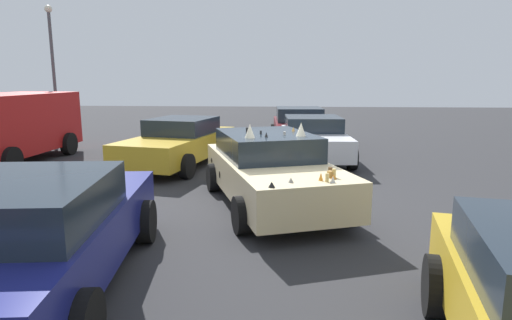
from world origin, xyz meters
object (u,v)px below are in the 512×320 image
object	(u,v)px
parked_sedan_row_back_center	(314,139)
lot_lamp_post	(53,62)
parked_van_behind_left	(6,124)
parked_sedan_far_right	(180,142)
art_car_decorated	(270,169)
parked_sedan_near_left	(299,126)
parked_sedan_near_right	(40,233)

from	to	relation	value
parked_sedan_row_back_center	lot_lamp_post	size ratio (longest dim) A/B	0.78
parked_sedan_row_back_center	parked_van_behind_left	bearing A→B (deg)	-86.86
parked_sedan_far_right	lot_lamp_post	xyz separation A→B (m)	(4.55, 6.02, 2.39)
art_car_decorated	parked_sedan_row_back_center	xyz separation A→B (m)	(4.68, -1.14, -0.04)
art_car_decorated	parked_van_behind_left	bearing A→B (deg)	-134.30
art_car_decorated	parked_sedan_far_right	bearing A→B (deg)	-162.73
parked_van_behind_left	parked_sedan_row_back_center	distance (m)	9.02
parked_sedan_near_left	lot_lamp_post	xyz separation A→B (m)	(0.23, 9.51, 2.38)
parked_sedan_row_back_center	parked_sedan_far_right	world-z (taller)	parked_sedan_far_right
parked_sedan_row_back_center	parked_sedan_far_right	size ratio (longest dim) A/B	0.83
parked_van_behind_left	parked_sedan_far_right	xyz separation A→B (m)	(-0.03, -5.13, -0.47)
parked_van_behind_left	lot_lamp_post	xyz separation A→B (m)	(4.52, 0.89, 1.93)
parked_van_behind_left	parked_sedan_row_back_center	xyz separation A→B (m)	(0.97, -8.95, -0.47)
lot_lamp_post	art_car_decorated	bearing A→B (deg)	-133.38
parked_sedan_near_right	parked_sedan_far_right	bearing A→B (deg)	-5.54
art_car_decorated	parked_sedan_near_left	distance (m)	8.04
parked_sedan_near_left	lot_lamp_post	distance (m)	9.81
parked_sedan_near_left	lot_lamp_post	world-z (taller)	lot_lamp_post
lot_lamp_post	parked_sedan_far_right	bearing A→B (deg)	-127.08
parked_van_behind_left	parked_sedan_row_back_center	world-z (taller)	parked_van_behind_left
parked_sedan_far_right	art_car_decorated	bearing A→B (deg)	48.25
parked_sedan_near_right	parked_sedan_far_right	world-z (taller)	parked_sedan_near_right
parked_sedan_near_right	parked_sedan_far_right	size ratio (longest dim) A/B	0.96
parked_sedan_row_back_center	parked_sedan_far_right	xyz separation A→B (m)	(-1.00, 3.83, 0.00)
art_car_decorated	parked_sedan_near_right	size ratio (longest dim) A/B	1.02
parked_sedan_near_right	parked_sedan_row_back_center	xyz separation A→B (m)	(8.39, -3.64, -0.04)
parked_sedan_near_right	art_car_decorated	bearing A→B (deg)	-41.05
art_car_decorated	parked_sedan_row_back_center	size ratio (longest dim) A/B	1.18
parked_sedan_near_left	parked_sedan_near_right	size ratio (longest dim) A/B	0.92
parked_van_behind_left	lot_lamp_post	distance (m)	4.99
art_car_decorated	parked_sedan_far_right	xyz separation A→B (m)	(3.68, 2.69, -0.04)
parked_van_behind_left	lot_lamp_post	bearing A→B (deg)	-167.73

